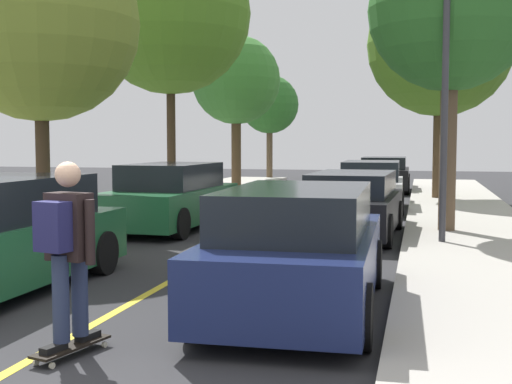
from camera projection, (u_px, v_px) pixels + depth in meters
name	position (u px, v px, depth m)	size (l,w,h in m)	color
ground	(1.00, 376.00, 5.66)	(80.00, 80.00, 0.00)	#2D2D30
center_line	(172.00, 280.00, 9.53)	(0.12, 39.20, 0.01)	gold
parked_car_left_near	(170.00, 197.00, 15.04)	(2.00, 4.45, 1.45)	#1E5B33
parked_car_right_nearest	(298.00, 250.00, 7.80)	(1.89, 4.21, 1.43)	navy
parked_car_right_near	(352.00, 204.00, 13.85)	(1.96, 4.22, 1.31)	black
parked_car_right_far	(371.00, 186.00, 19.15)	(1.90, 4.09, 1.38)	white
parked_car_right_farthest	(384.00, 175.00, 25.93)	(1.95, 4.09, 1.33)	black
street_tree_left_nearest	(40.00, 22.00, 13.20)	(3.90, 3.90, 6.09)	#3D2D1E
street_tree_left_near	(170.00, 13.00, 19.99)	(4.77, 4.77, 7.95)	#3D2D1E
street_tree_left_far	(236.00, 81.00, 27.21)	(3.56, 3.56, 6.03)	#4C3823
street_tree_left_farthest	(270.00, 105.00, 33.28)	(2.86, 2.86, 5.02)	brown
street_tree_right_nearest	(451.00, 10.00, 13.48)	(3.30, 3.30, 6.10)	brown
street_tree_right_near	(440.00, 44.00, 21.30)	(4.58, 4.58, 7.16)	#4C3823
streetlamp	(446.00, 62.00, 12.02)	(0.36, 0.24, 5.60)	#38383D
skateboard	(72.00, 347.00, 6.18)	(0.42, 0.87, 0.10)	black
skateboarder	(67.00, 243.00, 6.07)	(0.58, 0.70, 1.67)	black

